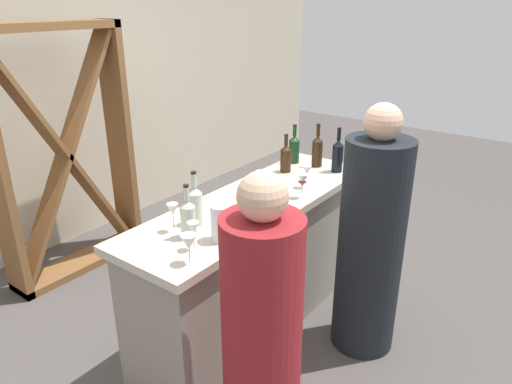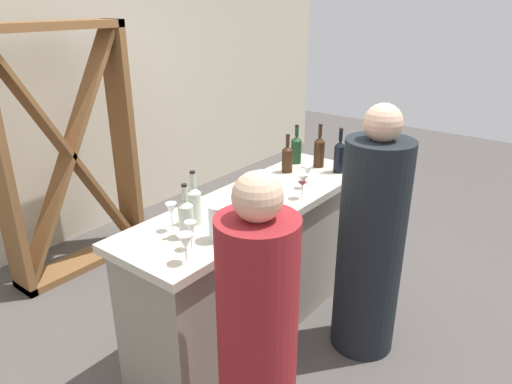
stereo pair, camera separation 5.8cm
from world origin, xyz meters
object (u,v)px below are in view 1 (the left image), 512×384
wine_rack (65,155)px  person_left_guest (371,243)px  wine_glass_near_right (307,172)px  wine_glass_far_right (173,211)px  wine_glass_near_left (302,182)px  wine_bottle_center_amber_brown (286,158)px  wine_glass_far_center (261,178)px  person_center_guest (262,335)px  wine_bottle_leftmost_clear_pale (188,218)px  wine_bottle_rightmost_near_black (338,155)px  wine_glass_near_center (189,243)px  wine_bottle_far_right_amber_brown (317,150)px  wine_bottle_second_right_olive_green (294,148)px  wine_bottle_second_left_clear_pale (195,204)px  water_pitcher (221,223)px  wine_glass_far_left (193,230)px

wine_rack → person_left_guest: size_ratio=1.24×
wine_glass_near_right → wine_glass_far_right: wine_glass_far_right is taller
wine_glass_near_left → person_left_guest: bearing=-82.0°
wine_bottle_center_amber_brown → wine_glass_far_center: (-0.46, -0.11, 0.00)m
wine_rack → wine_glass_far_center: (0.37, -1.62, 0.06)m
wine_glass_near_right → person_center_guest: bearing=-157.9°
wine_bottle_leftmost_clear_pale → wine_bottle_rightmost_near_black: size_ratio=0.91×
wine_bottle_leftmost_clear_pale → wine_glass_near_center: wine_bottle_leftmost_clear_pale is taller
wine_glass_near_left → wine_glass_near_center: wine_glass_near_left is taller
wine_glass_near_right → wine_bottle_far_right_amber_brown: bearing=21.0°
wine_glass_near_right → wine_glass_far_right: (-0.99, 0.24, 0.01)m
wine_bottle_second_right_olive_green → wine_glass_near_left: 0.70m
wine_rack → wine_bottle_rightmost_near_black: 2.10m
wine_glass_near_center → wine_glass_far_center: 0.93m
wine_glass_far_center → wine_bottle_far_right_amber_brown: bearing=-0.7°
wine_bottle_second_left_clear_pale → wine_rack: bearing=82.8°
person_left_guest → wine_glass_near_center: bearing=52.0°
wine_bottle_second_right_olive_green → wine_bottle_rightmost_near_black: size_ratio=0.91×
wine_bottle_far_right_amber_brown → person_center_guest: bearing=-158.2°
wine_glass_near_right → wine_bottle_leftmost_clear_pale: bearing=172.8°
wine_glass_far_center → wine_glass_near_right: bearing=-31.7°
wine_bottle_second_left_clear_pale → wine_glass_near_center: (-0.33, -0.27, -0.01)m
wine_glass_far_center → water_pitcher: (-0.63, -0.20, -0.01)m
wine_bottle_leftmost_clear_pale → wine_glass_near_left: bearing=-13.4°
wine_bottle_leftmost_clear_pale → wine_glass_near_center: 0.27m
wine_rack → wine_glass_far_center: bearing=-77.2°
wine_bottle_center_amber_brown → water_pitcher: bearing=-163.8°
wine_glass_near_right → water_pitcher: (-0.91, -0.03, -0.01)m
wine_glass_far_left → wine_glass_far_right: 0.25m
wine_bottle_rightmost_near_black → wine_glass_far_right: (-1.39, 0.26, -0.01)m
wine_glass_far_center → person_left_guest: 0.79m
person_left_guest → wine_glass_near_left: bearing=-6.5°
wine_glass_far_right → water_pitcher: water_pitcher is taller
wine_bottle_leftmost_clear_pale → wine_glass_near_left: (0.82, -0.20, -0.00)m
wine_bottle_leftmost_clear_pale → wine_bottle_second_left_clear_pale: bearing=30.2°
wine_glass_far_center → person_center_guest: (-0.86, -0.63, -0.37)m
wine_bottle_leftmost_clear_pale → wine_glass_near_left: wine_bottle_leftmost_clear_pale is taller
wine_bottle_leftmost_clear_pale → person_center_guest: size_ratio=0.20×
wine_bottle_second_left_clear_pale → water_pitcher: (-0.06, -0.24, -0.02)m
wine_glass_near_left → wine_glass_near_right: 0.18m
wine_bottle_leftmost_clear_pale → wine_bottle_rightmost_near_black: bearing=-5.7°
wine_rack → wine_glass_far_right: size_ratio=12.16×
wine_bottle_center_amber_brown → wine_bottle_rightmost_near_black: (0.23, -0.30, 0.02)m
wine_bottle_center_amber_brown → wine_bottle_rightmost_near_black: 0.38m
wine_glass_far_right → wine_bottle_second_left_clear_pale: bearing=-14.0°
wine_glass_far_left → wine_rack: bearing=76.7°
wine_glass_far_left → wine_glass_far_center: bearing=11.4°
wine_bottle_rightmost_near_black → person_center_guest: (-1.54, -0.44, -0.39)m
wine_glass_near_left → wine_glass_far_center: (-0.11, 0.24, -0.00)m
wine_glass_near_right → person_center_guest: 1.28m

